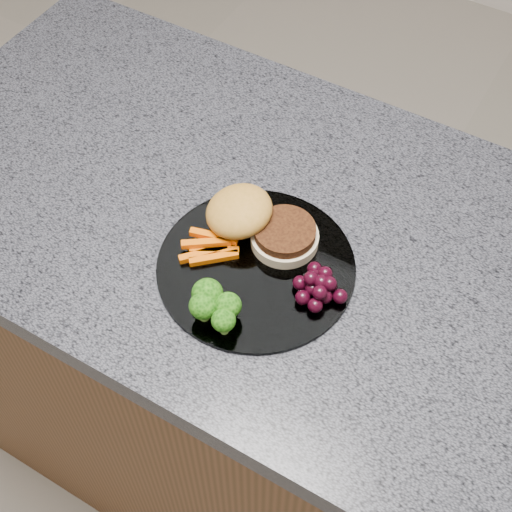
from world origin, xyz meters
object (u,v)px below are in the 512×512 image
at_px(plate, 256,266).
at_px(island_cabinet, 276,381).
at_px(burger, 255,222).
at_px(grape_bunch, 319,286).

bearing_deg(plate, island_cabinet, 90.94).
height_order(plate, burger, burger).
bearing_deg(plate, grape_bunch, 1.42).
bearing_deg(island_cabinet, burger, -132.53).
relative_size(island_cabinet, burger, 6.68).
relative_size(island_cabinet, grape_bunch, 16.62).
distance_m(island_cabinet, grape_bunch, 0.50).
bearing_deg(plate, burger, 121.23).
distance_m(burger, grape_bunch, 0.13).
relative_size(island_cabinet, plate, 4.62).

